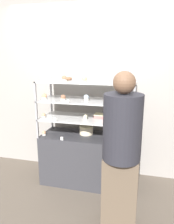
% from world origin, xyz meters
% --- Properties ---
extents(ground_plane, '(20.00, 20.00, 0.00)m').
position_xyz_m(ground_plane, '(0.00, 0.00, 0.00)').
color(ground_plane, brown).
extents(back_wall, '(8.00, 0.05, 2.60)m').
position_xyz_m(back_wall, '(0.00, 0.40, 1.30)').
color(back_wall, gray).
rests_on(back_wall, ground_plane).
extents(display_base, '(1.26, 0.52, 0.71)m').
position_xyz_m(display_base, '(0.00, 0.00, 0.35)').
color(display_base, '#333338').
rests_on(display_base, ground_plane).
extents(display_riser_lower, '(1.26, 0.52, 0.25)m').
position_xyz_m(display_riser_lower, '(0.00, 0.00, 0.94)').
color(display_riser_lower, '#99999E').
rests_on(display_riser_lower, display_base).
extents(display_riser_middle, '(1.26, 0.52, 0.25)m').
position_xyz_m(display_riser_middle, '(0.00, 0.00, 1.19)').
color(display_riser_middle, '#99999E').
rests_on(display_riser_middle, display_riser_lower).
extents(display_riser_upper, '(1.26, 0.52, 0.25)m').
position_xyz_m(display_riser_upper, '(0.00, 0.00, 1.44)').
color(display_riser_upper, '#99999E').
rests_on(display_riser_upper, display_riser_middle).
extents(layer_cake_centerpiece, '(0.19, 0.19, 0.12)m').
position_xyz_m(layer_cake_centerpiece, '(-0.03, 0.06, 0.77)').
color(layer_cake_centerpiece, beige).
rests_on(layer_cake_centerpiece, display_base).
extents(sheet_cake_frosted, '(0.25, 0.14, 0.06)m').
position_xyz_m(sheet_cake_frosted, '(0.22, 0.06, 0.99)').
color(sheet_cake_frosted, '#C66660').
rests_on(sheet_cake_frosted, display_riser_lower).
extents(cupcake_0, '(0.05, 0.05, 0.07)m').
position_xyz_m(cupcake_0, '(-0.58, -0.13, 0.74)').
color(cupcake_0, white).
rests_on(cupcake_0, display_base).
extents(cupcake_1, '(0.05, 0.05, 0.07)m').
position_xyz_m(cupcake_1, '(0.58, -0.13, 0.74)').
color(cupcake_1, beige).
rests_on(cupcake_1, display_base).
extents(price_tag_0, '(0.04, 0.00, 0.04)m').
position_xyz_m(price_tag_0, '(-0.28, -0.24, 0.73)').
color(price_tag_0, white).
rests_on(price_tag_0, display_base).
extents(cupcake_2, '(0.05, 0.05, 0.06)m').
position_xyz_m(cupcake_2, '(-0.58, -0.11, 0.99)').
color(cupcake_2, white).
rests_on(cupcake_2, display_riser_lower).
extents(cupcake_3, '(0.05, 0.05, 0.06)m').
position_xyz_m(cupcake_3, '(-0.01, -0.04, 0.99)').
color(cupcake_3, beige).
rests_on(cupcake_3, display_riser_lower).
extents(cupcake_4, '(0.05, 0.05, 0.06)m').
position_xyz_m(cupcake_4, '(0.57, -0.12, 0.99)').
color(cupcake_4, '#CCB28C').
rests_on(cupcake_4, display_riser_lower).
extents(price_tag_1, '(0.04, 0.00, 0.04)m').
position_xyz_m(price_tag_1, '(-0.37, -0.24, 0.98)').
color(price_tag_1, white).
rests_on(price_tag_1, display_riser_lower).
extents(cupcake_5, '(0.07, 0.07, 0.08)m').
position_xyz_m(cupcake_5, '(-0.57, -0.09, 1.25)').
color(cupcake_5, white).
rests_on(cupcake_5, display_riser_middle).
extents(cupcake_6, '(0.07, 0.07, 0.08)m').
position_xyz_m(cupcake_6, '(-0.29, -0.11, 1.25)').
color(cupcake_6, white).
rests_on(cupcake_6, display_riser_middle).
extents(cupcake_7, '(0.07, 0.07, 0.08)m').
position_xyz_m(cupcake_7, '(0.00, -0.04, 1.25)').
color(cupcake_7, beige).
rests_on(cupcake_7, display_riser_middle).
extents(cupcake_8, '(0.07, 0.07, 0.08)m').
position_xyz_m(cupcake_8, '(0.30, -0.08, 1.25)').
color(cupcake_8, white).
rests_on(cupcake_8, display_riser_middle).
extents(cupcake_9, '(0.07, 0.07, 0.08)m').
position_xyz_m(cupcake_9, '(0.57, -0.05, 1.25)').
color(cupcake_9, beige).
rests_on(cupcake_9, display_riser_middle).
extents(price_tag_2, '(0.04, 0.00, 0.04)m').
position_xyz_m(price_tag_2, '(-0.19, -0.24, 1.23)').
color(price_tag_2, white).
rests_on(price_tag_2, display_riser_middle).
extents(cupcake_10, '(0.06, 0.06, 0.07)m').
position_xyz_m(cupcake_10, '(-0.56, -0.09, 1.49)').
color(cupcake_10, '#CCB28C').
rests_on(cupcake_10, display_riser_upper).
extents(cupcake_11, '(0.06, 0.06, 0.07)m').
position_xyz_m(cupcake_11, '(-0.28, -0.08, 1.49)').
color(cupcake_11, white).
rests_on(cupcake_11, display_riser_upper).
extents(cupcake_12, '(0.06, 0.06, 0.07)m').
position_xyz_m(cupcake_12, '(0.00, -0.14, 1.49)').
color(cupcake_12, '#CCB28C').
rests_on(cupcake_12, display_riser_upper).
extents(cupcake_13, '(0.06, 0.06, 0.07)m').
position_xyz_m(cupcake_13, '(0.28, -0.05, 1.49)').
color(cupcake_13, '#CCB28C').
rests_on(cupcake_13, display_riser_upper).
extents(cupcake_14, '(0.06, 0.06, 0.07)m').
position_xyz_m(cupcake_14, '(0.55, -0.05, 1.49)').
color(cupcake_14, white).
rests_on(cupcake_14, display_riser_upper).
extents(price_tag_3, '(0.04, 0.00, 0.04)m').
position_xyz_m(price_tag_3, '(-0.41, -0.24, 1.48)').
color(price_tag_3, white).
rests_on(price_tag_3, display_riser_upper).
extents(donut_glazed, '(0.14, 0.14, 0.03)m').
position_xyz_m(donut_glazed, '(-0.30, 0.08, 1.48)').
color(donut_glazed, brown).
rests_on(donut_glazed, display_riser_upper).
extents(customer_figure, '(0.38, 0.38, 1.65)m').
position_xyz_m(customer_figure, '(0.53, -0.69, 0.88)').
color(customer_figure, brown).
rests_on(customer_figure, ground_plane).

